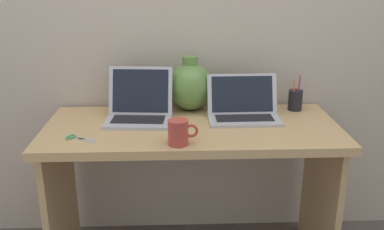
% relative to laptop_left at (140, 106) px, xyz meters
% --- Properties ---
extents(back_wall, '(4.40, 0.04, 2.40)m').
position_rel_laptop_left_xyz_m(back_wall, '(0.25, 0.24, 0.38)').
color(back_wall, '#BCAD99').
rests_on(back_wall, ground).
extents(desk, '(1.39, 0.60, 0.76)m').
position_rel_laptop_left_xyz_m(desk, '(0.25, -0.10, -0.24)').
color(desk, tan).
rests_on(desk, ground).
extents(laptop_left, '(0.33, 0.27, 0.25)m').
position_rel_laptop_left_xyz_m(laptop_left, '(0.00, 0.00, 0.00)').
color(laptop_left, '#B2B2B7').
rests_on(laptop_left, desk).
extents(laptop_right, '(0.35, 0.23, 0.21)m').
position_rel_laptop_left_xyz_m(laptop_right, '(0.51, -0.01, -0.01)').
color(laptop_right, '#B2B2B7').
rests_on(laptop_right, desk).
extents(green_vase, '(0.23, 0.23, 0.28)m').
position_rel_laptop_left_xyz_m(green_vase, '(0.25, 0.14, 0.06)').
color(green_vase, '#5B843D').
rests_on(green_vase, desk).
extents(coffee_mug, '(0.13, 0.09, 0.11)m').
position_rel_laptop_left_xyz_m(coffee_mug, '(0.19, -0.33, -0.01)').
color(coffee_mug, '#B23D33').
rests_on(coffee_mug, desk).
extents(pen_cup, '(0.07, 0.07, 0.19)m').
position_rel_laptop_left_xyz_m(pen_cup, '(0.80, 0.11, -0.01)').
color(pen_cup, black).
rests_on(pen_cup, desk).
extents(scissors, '(0.15, 0.10, 0.01)m').
position_rel_laptop_left_xyz_m(scissors, '(-0.26, -0.25, -0.06)').
color(scissors, '#B7B7BC').
rests_on(scissors, desk).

